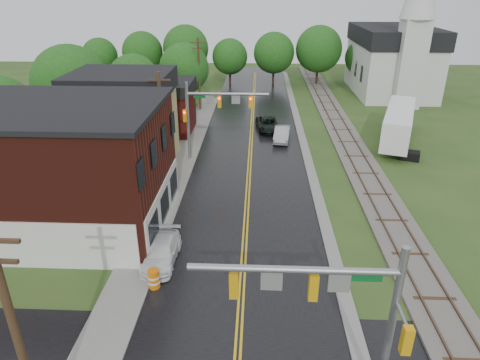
# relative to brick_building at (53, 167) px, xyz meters

# --- Properties ---
(main_road) EXTENTS (10.00, 90.00, 0.02)m
(main_road) POSITION_rel_brick_building_xyz_m (12.48, 15.00, -4.15)
(main_road) COLOR black
(main_road) RESTS_ON ground
(curb_right) EXTENTS (0.80, 70.00, 0.12)m
(curb_right) POSITION_rel_brick_building_xyz_m (17.88, 20.00, -4.15)
(curb_right) COLOR gray
(curb_right) RESTS_ON ground
(sidewalk_left) EXTENTS (2.40, 50.00, 0.12)m
(sidewalk_left) POSITION_rel_brick_building_xyz_m (6.28, 10.00, -4.15)
(sidewalk_left) COLOR gray
(sidewalk_left) RESTS_ON ground
(brick_building) EXTENTS (14.30, 10.30, 8.30)m
(brick_building) POSITION_rel_brick_building_xyz_m (0.00, 0.00, 0.00)
(brick_building) COLOR #4A170F
(brick_building) RESTS_ON ground
(yellow_house) EXTENTS (8.00, 7.00, 6.40)m
(yellow_house) POSITION_rel_brick_building_xyz_m (1.48, 11.00, -0.95)
(yellow_house) COLOR tan
(yellow_house) RESTS_ON ground
(darkred_building) EXTENTS (7.00, 6.00, 4.40)m
(darkred_building) POSITION_rel_brick_building_xyz_m (2.48, 20.00, -1.95)
(darkred_building) COLOR #3F0F0C
(darkred_building) RESTS_ON ground
(church) EXTENTS (10.40, 18.40, 20.00)m
(church) POSITION_rel_brick_building_xyz_m (32.48, 38.74, 1.68)
(church) COLOR silver
(church) RESTS_ON ground
(railroad) EXTENTS (3.20, 80.00, 0.30)m
(railroad) POSITION_rel_brick_building_xyz_m (22.48, 20.00, -4.05)
(railroad) COLOR #59544C
(railroad) RESTS_ON ground
(traffic_signal_near) EXTENTS (7.34, 0.30, 7.20)m
(traffic_signal_near) POSITION_rel_brick_building_xyz_m (15.96, -13.00, 0.82)
(traffic_signal_near) COLOR gray
(traffic_signal_near) RESTS_ON ground
(traffic_signal_far) EXTENTS (7.34, 0.43, 7.20)m
(traffic_signal_far) POSITION_rel_brick_building_xyz_m (9.01, 12.00, 0.82)
(traffic_signal_far) COLOR gray
(traffic_signal_far) RESTS_ON ground
(utility_pole_a) EXTENTS (1.80, 0.28, 9.00)m
(utility_pole_a) POSITION_rel_brick_building_xyz_m (5.68, -15.00, 0.57)
(utility_pole_a) COLOR #382616
(utility_pole_a) RESTS_ON ground
(utility_pole_b) EXTENTS (1.80, 0.28, 9.00)m
(utility_pole_b) POSITION_rel_brick_building_xyz_m (5.68, 7.00, 0.57)
(utility_pole_b) COLOR #382616
(utility_pole_b) RESTS_ON ground
(utility_pole_c) EXTENTS (1.80, 0.28, 9.00)m
(utility_pole_c) POSITION_rel_brick_building_xyz_m (5.68, 29.00, 0.57)
(utility_pole_c) COLOR #382616
(utility_pole_c) RESTS_ON ground
(tree_left_b) EXTENTS (7.60, 7.60, 9.69)m
(tree_left_b) POSITION_rel_brick_building_xyz_m (-5.36, 16.90, 1.57)
(tree_left_b) COLOR black
(tree_left_b) RESTS_ON ground
(tree_left_c) EXTENTS (6.00, 6.00, 7.65)m
(tree_left_c) POSITION_rel_brick_building_xyz_m (-1.36, 24.90, 0.36)
(tree_left_c) COLOR black
(tree_left_c) RESTS_ON ground
(tree_left_e) EXTENTS (6.40, 6.40, 8.16)m
(tree_left_e) POSITION_rel_brick_building_xyz_m (3.64, 30.90, 0.66)
(tree_left_e) COLOR black
(tree_left_e) RESTS_ON ground
(suv_dark) EXTENTS (2.95, 5.25, 1.39)m
(suv_dark) POSITION_rel_brick_building_xyz_m (14.28, 20.94, -3.46)
(suv_dark) COLOR black
(suv_dark) RESTS_ON ground
(sedan_silver) EXTENTS (2.02, 4.50, 1.43)m
(sedan_silver) POSITION_rel_brick_building_xyz_m (15.69, 17.60, -3.43)
(sedan_silver) COLOR #A5A4A9
(sedan_silver) RESTS_ON ground
(pickup_white) EXTENTS (1.87, 4.43, 1.27)m
(pickup_white) POSITION_rel_brick_building_xyz_m (7.68, -4.14, -3.51)
(pickup_white) COLOR white
(pickup_white) RESTS_ON ground
(semi_trailer) EXTENTS (6.14, 11.62, 3.66)m
(semi_trailer) POSITION_rel_brick_building_xyz_m (27.30, 17.07, -1.96)
(semi_trailer) COLOR black
(semi_trailer) RESTS_ON ground
(construction_barrel) EXTENTS (0.75, 0.75, 1.10)m
(construction_barrel) POSITION_rel_brick_building_xyz_m (7.76, -6.52, -3.60)
(construction_barrel) COLOR orange
(construction_barrel) RESTS_ON ground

